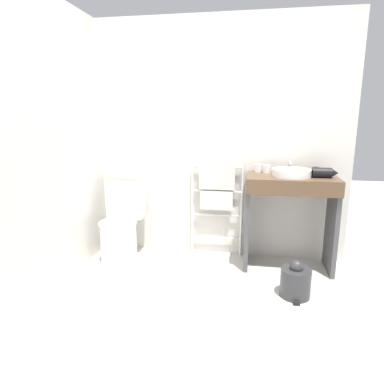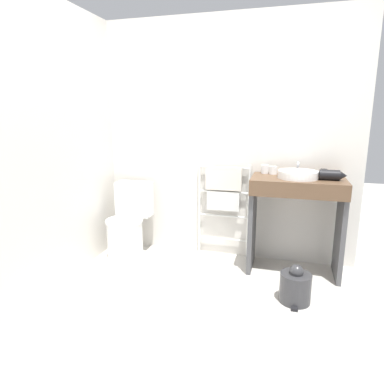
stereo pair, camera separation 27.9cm
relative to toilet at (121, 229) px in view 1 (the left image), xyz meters
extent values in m
plane|color=beige|center=(0.88, -1.13, -0.32)|extent=(12.00, 12.00, 0.00)
cube|color=silver|center=(0.88, 0.40, 0.85)|extent=(2.63, 0.12, 2.35)
cube|color=silver|center=(-0.37, -0.39, 0.85)|extent=(0.12, 2.17, 2.35)
cylinder|color=white|center=(0.00, -0.08, -0.12)|extent=(0.35, 0.35, 0.39)
cylinder|color=white|center=(0.00, -0.08, 0.08)|extent=(0.37, 0.37, 0.02)
cube|color=white|center=(0.00, 0.17, 0.25)|extent=(0.36, 0.18, 0.35)
cylinder|color=silver|center=(0.00, 0.17, 0.43)|extent=(0.05, 0.05, 0.01)
cylinder|color=white|center=(0.67, 0.30, 0.16)|extent=(0.02, 0.02, 0.96)
cylinder|color=white|center=(1.18, 0.30, 0.16)|extent=(0.02, 0.02, 0.96)
cylinder|color=white|center=(0.92, 0.30, -0.15)|extent=(0.51, 0.02, 0.02)
cylinder|color=white|center=(0.92, 0.30, 0.10)|extent=(0.51, 0.02, 0.02)
cylinder|color=white|center=(0.92, 0.30, 0.35)|extent=(0.51, 0.02, 0.02)
cylinder|color=white|center=(0.92, 0.30, 0.60)|extent=(0.51, 0.02, 0.02)
cube|color=silver|center=(0.92, 0.28, 0.49)|extent=(0.36, 0.04, 0.23)
cube|color=silver|center=(0.92, 0.28, 0.26)|extent=(0.33, 0.04, 0.19)
cube|color=brown|center=(1.62, 0.10, 0.55)|extent=(0.81, 0.47, 0.03)
cube|color=brown|center=(1.62, -0.12, 0.48)|extent=(0.81, 0.02, 0.10)
cube|color=#4C4C4F|center=(1.24, 0.10, 0.10)|extent=(0.04, 0.40, 0.85)
cube|color=#4C4C4F|center=(2.01, 0.10, 0.10)|extent=(0.04, 0.40, 0.85)
cylinder|color=white|center=(1.62, 0.09, 0.60)|extent=(0.34, 0.34, 0.07)
cylinder|color=silver|center=(1.62, 0.09, 0.63)|extent=(0.28, 0.28, 0.01)
cylinder|color=silver|center=(1.62, 0.29, 0.63)|extent=(0.02, 0.02, 0.12)
cylinder|color=silver|center=(1.62, 0.24, 0.67)|extent=(0.02, 0.09, 0.02)
cylinder|color=white|center=(1.32, 0.27, 0.61)|extent=(0.07, 0.07, 0.08)
cylinder|color=white|center=(1.40, 0.24, 0.60)|extent=(0.07, 0.07, 0.08)
cylinder|color=black|center=(1.87, 0.06, 0.61)|extent=(0.16, 0.09, 0.09)
cone|color=black|center=(1.98, 0.06, 0.61)|extent=(0.06, 0.08, 0.08)
cube|color=black|center=(1.84, 0.16, 0.61)|extent=(0.05, 0.10, 0.06)
cylinder|color=#333335|center=(1.64, -0.45, -0.20)|extent=(0.24, 0.24, 0.24)
sphere|color=#333335|center=(1.64, -0.45, -0.07)|extent=(0.11, 0.11, 0.11)
cube|color=black|center=(1.64, -0.59, -0.31)|extent=(0.05, 0.04, 0.02)
camera|label=1|loc=(1.26, -3.07, 1.12)|focal=32.00mm
camera|label=2|loc=(1.53, -3.01, 1.12)|focal=32.00mm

